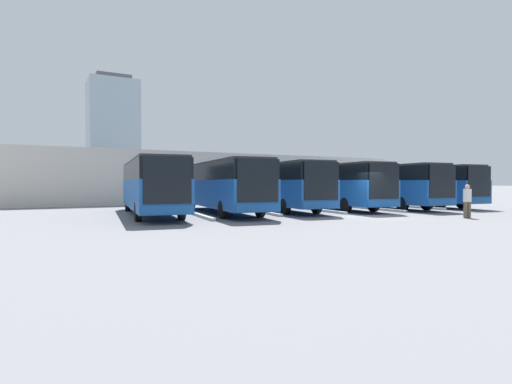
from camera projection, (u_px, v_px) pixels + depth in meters
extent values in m
plane|color=slate|center=(368.00, 216.00, 22.66)|extent=(600.00, 600.00, 0.00)
cube|color=#19519E|center=(413.00, 191.00, 33.01)|extent=(3.82, 12.50, 1.62)
cube|color=black|center=(413.00, 175.00, 32.98)|extent=(3.77, 12.31, 0.99)
cube|color=black|center=(479.00, 181.00, 27.26)|extent=(2.12, 0.29, 2.11)
cube|color=#19519E|center=(479.00, 201.00, 27.28)|extent=(2.29, 0.32, 0.40)
cube|color=#333338|center=(414.00, 168.00, 32.97)|extent=(3.67, 12.00, 0.12)
cylinder|color=black|center=(462.00, 202.00, 29.86)|extent=(0.41, 1.00, 0.97)
cylinder|color=black|center=(440.00, 202.00, 29.09)|extent=(0.41, 1.00, 0.97)
cylinder|color=black|center=(392.00, 198.00, 36.96)|extent=(0.41, 1.00, 0.97)
cylinder|color=black|center=(373.00, 199.00, 36.19)|extent=(0.41, 1.00, 0.97)
cube|color=#B2B2AD|center=(413.00, 207.00, 30.39)|extent=(0.94, 6.03, 0.15)
cube|color=#19519E|center=(378.00, 191.00, 30.66)|extent=(3.82, 12.50, 1.62)
cube|color=black|center=(378.00, 174.00, 30.63)|extent=(3.77, 12.31, 0.99)
cube|color=black|center=(443.00, 181.00, 24.91)|extent=(2.12, 0.29, 2.11)
cube|color=#19519E|center=(443.00, 202.00, 24.93)|extent=(2.29, 0.32, 0.40)
cube|color=#333338|center=(379.00, 167.00, 30.62)|extent=(3.67, 12.00, 0.12)
cylinder|color=black|center=(427.00, 203.00, 27.52)|extent=(0.41, 1.00, 0.97)
cylinder|color=black|center=(402.00, 204.00, 26.74)|extent=(0.41, 1.00, 0.97)
cylinder|color=black|center=(360.00, 199.00, 34.61)|extent=(0.41, 1.00, 0.97)
cylinder|color=black|center=(339.00, 200.00, 33.84)|extent=(0.41, 1.00, 0.97)
cube|color=#B2B2AD|center=(375.00, 209.00, 28.05)|extent=(0.94, 6.03, 0.15)
cube|color=#19519E|center=(328.00, 192.00, 29.23)|extent=(3.82, 12.50, 1.62)
cube|color=black|center=(328.00, 174.00, 29.20)|extent=(3.77, 12.31, 0.99)
cube|color=black|center=(384.00, 181.00, 23.48)|extent=(2.12, 0.29, 2.11)
cube|color=#19519E|center=(384.00, 204.00, 23.50)|extent=(2.29, 0.32, 0.40)
cube|color=#333338|center=(328.00, 166.00, 29.19)|extent=(3.67, 12.00, 0.12)
cylinder|color=black|center=(373.00, 204.00, 26.09)|extent=(0.41, 1.00, 0.97)
cylinder|color=black|center=(346.00, 205.00, 25.31)|extent=(0.41, 1.00, 0.97)
cylinder|color=black|center=(315.00, 200.00, 33.18)|extent=(0.41, 1.00, 0.97)
cylinder|color=black|center=(292.00, 200.00, 32.41)|extent=(0.41, 1.00, 0.97)
cube|color=#B2B2AD|center=(320.00, 210.00, 26.62)|extent=(0.94, 6.03, 0.15)
cube|color=#19519E|center=(275.00, 192.00, 27.56)|extent=(3.82, 12.50, 1.62)
cube|color=black|center=(275.00, 173.00, 27.54)|extent=(3.77, 12.31, 0.99)
cube|color=black|center=(321.00, 181.00, 21.81)|extent=(2.12, 0.29, 2.11)
cube|color=#19519E|center=(321.00, 205.00, 21.84)|extent=(2.29, 0.32, 0.40)
cube|color=#333338|center=(275.00, 165.00, 27.52)|extent=(3.67, 12.00, 0.12)
cylinder|color=black|center=(316.00, 206.00, 24.42)|extent=(0.41, 1.00, 0.97)
cylinder|color=black|center=(285.00, 207.00, 23.65)|extent=(0.41, 1.00, 0.97)
cylinder|color=black|center=(268.00, 201.00, 31.52)|extent=(0.41, 1.00, 0.97)
cylinder|color=black|center=(242.00, 201.00, 30.74)|extent=(0.41, 1.00, 0.97)
cube|color=#B2B2AD|center=(261.00, 212.00, 24.95)|extent=(0.94, 6.03, 0.15)
cube|color=#19519E|center=(222.00, 193.00, 24.95)|extent=(3.82, 12.50, 1.62)
cube|color=black|center=(222.00, 172.00, 24.92)|extent=(3.77, 12.31, 0.99)
cube|color=black|center=(258.00, 180.00, 19.20)|extent=(2.12, 0.29, 2.11)
cube|color=#19519E|center=(258.00, 208.00, 19.22)|extent=(2.29, 0.32, 0.40)
cube|color=#333338|center=(222.00, 163.00, 24.91)|extent=(3.67, 12.00, 0.12)
cylinder|color=black|center=(260.00, 209.00, 21.81)|extent=(0.41, 1.00, 0.97)
cylinder|color=black|center=(223.00, 209.00, 21.03)|extent=(0.41, 1.00, 0.97)
cylinder|color=black|center=(221.00, 202.00, 28.90)|extent=(0.41, 1.00, 0.97)
cylinder|color=black|center=(192.00, 203.00, 28.13)|extent=(0.41, 1.00, 0.97)
cube|color=#B2B2AD|center=(199.00, 215.00, 22.34)|extent=(0.94, 6.03, 0.15)
cube|color=#19519E|center=(151.00, 194.00, 23.32)|extent=(3.82, 12.50, 1.62)
cube|color=black|center=(151.00, 171.00, 23.29)|extent=(3.77, 12.31, 0.99)
cube|color=black|center=(168.00, 180.00, 17.56)|extent=(2.12, 0.29, 2.11)
cube|color=#19519E|center=(168.00, 210.00, 17.59)|extent=(2.29, 0.32, 0.40)
cube|color=#333338|center=(151.00, 162.00, 23.28)|extent=(3.67, 12.00, 0.12)
cylinder|color=black|center=(181.00, 211.00, 20.17)|extent=(0.41, 1.00, 0.97)
cylinder|color=black|center=(138.00, 212.00, 19.40)|extent=(0.41, 1.00, 0.97)
cylinder|color=black|center=(160.00, 203.00, 27.27)|extent=(0.41, 1.00, 0.97)
cylinder|color=black|center=(128.00, 204.00, 26.49)|extent=(0.41, 1.00, 0.97)
cylinder|color=brown|center=(469.00, 210.00, 21.34)|extent=(0.24, 0.24, 0.87)
cylinder|color=brown|center=(466.00, 210.00, 21.28)|extent=(0.24, 0.24, 0.87)
cylinder|color=silver|center=(467.00, 195.00, 21.29)|extent=(0.47, 0.47, 0.69)
sphere|color=tan|center=(467.00, 187.00, 21.28)|extent=(0.24, 0.24, 0.24)
cube|color=beige|center=(217.00, 178.00, 42.35)|extent=(39.51, 9.43, 4.76)
cube|color=silver|center=(197.00, 161.00, 47.79)|extent=(39.51, 3.00, 0.24)
cylinder|color=slate|center=(289.00, 181.00, 55.32)|extent=(0.20, 0.20, 4.51)
cylinder|color=slate|center=(70.00, 180.00, 42.30)|extent=(0.20, 0.20, 4.51)
cube|color=#93A8B7|center=(113.00, 135.00, 186.46)|extent=(21.68, 21.68, 49.23)
cube|color=#4C4C51|center=(112.00, 79.00, 185.90)|extent=(15.18, 15.18, 2.40)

